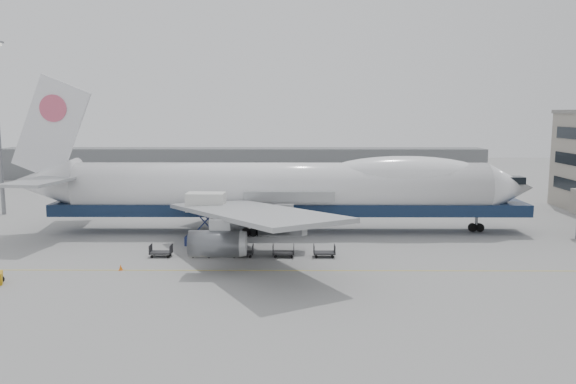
{
  "coord_description": "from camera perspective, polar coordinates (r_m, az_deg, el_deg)",
  "views": [
    {
      "loc": [
        1.28,
        -58.76,
        15.26
      ],
      "look_at": [
        0.86,
        6.0,
        5.99
      ],
      "focal_mm": 35.0,
      "sensor_mm": 36.0,
      "label": 1
    }
  ],
  "objects": [
    {
      "name": "dolly_4",
      "position": [
        59.91,
        3.71,
        -6.1
      ],
      "size": [
        2.3,
        1.35,
        1.3
      ],
      "color": "#2D2D30",
      "rests_on": "ground"
    },
    {
      "name": "airliner",
      "position": [
        71.41,
        -0.14,
        0.39
      ],
      "size": [
        67.0,
        55.3,
        19.98
      ],
      "color": "white",
      "rests_on": "ground"
    },
    {
      "name": "traffic_cone",
      "position": [
        57.34,
        -16.63,
        -7.36
      ],
      "size": [
        0.39,
        0.39,
        0.58
      ],
      "rotation": [
        0.0,
        0.0,
        -0.04
      ],
      "color": "orange",
      "rests_on": "ground"
    },
    {
      "name": "dolly_2",
      "position": [
        60.03,
        -4.64,
        -6.08
      ],
      "size": [
        2.3,
        1.35,
        1.3
      ],
      "color": "#2D2D30",
      "rests_on": "ground"
    },
    {
      "name": "catering_truck",
      "position": [
        65.53,
        -8.31,
        -2.34
      ],
      "size": [
        4.82,
        3.44,
        6.04
      ],
      "rotation": [
        0.0,
        0.0,
        -0.04
      ],
      "color": "navy",
      "rests_on": "ground"
    },
    {
      "name": "dolly_0",
      "position": [
        61.4,
        -12.78,
        -5.94
      ],
      "size": [
        2.3,
        1.35,
        1.3
      ],
      "color": "#2D2D30",
      "rests_on": "ground"
    },
    {
      "name": "dolly_3",
      "position": [
        59.82,
        -0.47,
        -6.11
      ],
      "size": [
        2.3,
        1.35,
        1.3
      ],
      "color": "#2D2D30",
      "rests_on": "ground"
    },
    {
      "name": "ground",
      "position": [
        60.72,
        -0.86,
        -6.41
      ],
      "size": [
        260.0,
        260.0,
        0.0
      ],
      "primitive_type": "plane",
      "color": "gray",
      "rests_on": "ground"
    },
    {
      "name": "hangar",
      "position": [
        129.78,
        -4.63,
        2.92
      ],
      "size": [
        110.0,
        8.0,
        7.0
      ],
      "primitive_type": "cube",
      "color": "slate",
      "rests_on": "ground"
    },
    {
      "name": "apron_line",
      "position": [
        54.93,
        -0.99,
        -7.98
      ],
      "size": [
        60.0,
        0.15,
        0.01
      ],
      "primitive_type": "cube",
      "color": "gold",
      "rests_on": "ground"
    },
    {
      "name": "dolly_1",
      "position": [
        60.56,
        -8.75,
        -6.03
      ],
      "size": [
        2.3,
        1.35,
        1.3
      ],
      "color": "#2D2D30",
      "rests_on": "ground"
    }
  ]
}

